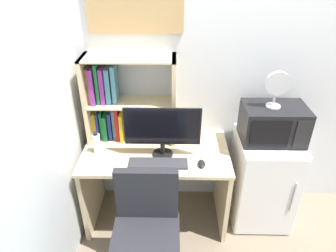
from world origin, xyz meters
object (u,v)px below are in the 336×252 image
Objects in this scene: computer_mouse at (202,164)px; microwave at (273,123)px; keyboard at (158,163)px; desk_chair at (147,242)px; desk_fan at (277,87)px; hutch_bookshelf at (117,99)px; water_bottle at (97,143)px; mini_fridge at (262,179)px; monitor at (162,129)px.

microwave is (0.57, 0.24, 0.22)m from computer_mouse.
desk_chair is at bearing -98.66° from keyboard.
hutch_bookshelf is at bearing 172.29° from desk_fan.
water_bottle reaches higher than desk_chair.
computer_mouse is (0.67, -0.40, -0.34)m from hutch_bookshelf.
mini_fridge is 1.17m from desk_chair.
hutch_bookshelf is 7.29× the size of computer_mouse.
monitor is 0.70× the size of mini_fridge.
desk_fan is at bearing 3.16° from water_bottle.
hutch_bookshelf is 0.48m from monitor.
monitor is at bearing -35.38° from hutch_bookshelf.
monitor is 1.21× the size of microwave.
hutch_bookshelf reaches higher than desk_chair.
mini_fridge is (1.39, 0.08, -0.41)m from water_bottle.
desk_fan is (0.54, 0.23, 0.53)m from computer_mouse.
desk_fan is 0.31× the size of desk_chair.
keyboard is at bearing -48.71° from hutch_bookshelf.
keyboard is at bearing -165.26° from microwave.
hutch_bookshelf reaches higher than water_bottle.
hutch_bookshelf is 0.39m from water_bottle.
mini_fridge is at bearing 22.56° from computer_mouse.
desk_fan is at bearing 23.30° from computer_mouse.
water_bottle is (-0.49, 0.15, 0.07)m from keyboard.
computer_mouse is at bearing -0.48° from keyboard.
desk_chair is (-0.39, -0.43, -0.36)m from computer_mouse.
mini_fridge is at bearing 14.56° from keyboard.
hutch_bookshelf is 0.63m from keyboard.
desk_chair is (-0.96, -0.67, -0.58)m from microwave.
monitor is 0.64× the size of desk_chair.
computer_mouse is (0.30, -0.13, -0.23)m from monitor.
mini_fridge reaches higher than keyboard.
desk_fan reaches higher than monitor.
keyboard is at bearing -17.37° from water_bottle.
computer_mouse is 0.65m from microwave.
keyboard is (0.35, -0.39, -0.35)m from hutch_bookshelf.
hutch_bookshelf is at bearing 172.59° from mini_fridge.
monitor is 0.81m from desk_chair.
microwave is 1.30m from desk_chair.
mini_fridge is 2.90× the size of desk_fan.
microwave is (0.00, 0.00, 0.56)m from mini_fridge.
hutch_bookshelf is 3.95× the size of water_bottle.
hutch_bookshelf is 1.43m from mini_fridge.
monitor is 0.87m from microwave.
desk_fan reaches higher than mini_fridge.
keyboard is 1.04m from desk_fan.
water_bottle is at bearing 162.63° from keyboard.
hutch_bookshelf reaches higher than desk_fan.
desk_chair is at bearing -71.25° from hutch_bookshelf.
water_bottle is 1.44m from desk_fan.
microwave is 0.31m from desk_fan.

